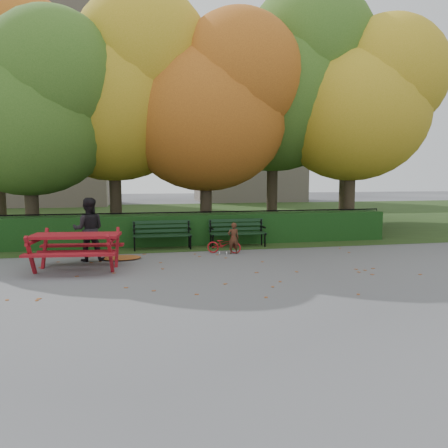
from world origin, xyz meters
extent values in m
plane|color=slate|center=(0.00, 0.00, 0.00)|extent=(90.00, 90.00, 0.00)
plane|color=#203113|center=(0.00, 14.00, 0.01)|extent=(90.00, 90.00, 0.00)
cube|color=tan|center=(-9.00, 26.00, 7.50)|extent=(10.00, 7.00, 15.00)
cube|color=tan|center=(8.00, 28.00, 6.00)|extent=(9.00, 6.00, 12.00)
cube|color=black|center=(0.00, 4.50, 0.50)|extent=(13.00, 0.90, 1.00)
cube|color=black|center=(0.00, 5.30, 0.08)|extent=(14.00, 0.04, 0.04)
cube|color=black|center=(0.00, 5.30, 1.00)|extent=(14.00, 0.04, 0.04)
cylinder|color=black|center=(-3.00, 5.30, 0.50)|extent=(0.03, 0.03, 1.00)
cylinder|color=black|center=(0.00, 5.30, 0.50)|extent=(0.03, 0.03, 1.00)
cylinder|color=black|center=(3.00, 5.30, 0.50)|extent=(0.03, 0.03, 1.00)
cylinder|color=black|center=(6.50, 5.30, 0.50)|extent=(0.03, 0.03, 1.00)
cylinder|color=black|center=(-5.50, 5.80, 1.31)|extent=(0.44, 0.44, 2.62)
ellipsoid|color=#30551A|center=(-5.50, 5.80, 4.12)|extent=(5.60, 5.60, 5.04)
sphere|color=#30551A|center=(-4.52, 5.10, 5.38)|extent=(4.20, 4.20, 4.20)
cylinder|color=black|center=(-2.80, 7.00, 1.57)|extent=(0.44, 0.44, 3.15)
ellipsoid|color=#9A8214|center=(-2.80, 7.00, 4.95)|extent=(6.40, 6.40, 5.76)
sphere|color=#9A8214|center=(-1.68, 6.20, 6.39)|extent=(4.80, 4.80, 4.80)
cylinder|color=black|center=(0.50, 6.20, 1.40)|extent=(0.44, 0.44, 2.80)
ellipsoid|color=brown|center=(0.50, 6.20, 4.40)|extent=(6.00, 6.00, 5.40)
sphere|color=brown|center=(1.55, 5.45, 5.75)|extent=(4.50, 4.50, 4.50)
cylinder|color=black|center=(3.50, 7.50, 1.75)|extent=(0.44, 0.44, 3.50)
ellipsoid|color=#30551A|center=(3.50, 7.50, 5.50)|extent=(6.80, 6.80, 6.12)
sphere|color=#30551A|center=(4.69, 6.65, 7.03)|extent=(5.10, 5.10, 5.10)
cylinder|color=black|center=(6.20, 6.00, 1.49)|extent=(0.44, 0.44, 2.97)
ellipsoid|color=#9A8214|center=(6.20, 6.00, 4.68)|extent=(5.80, 5.80, 5.22)
sphere|color=#9A8214|center=(7.21, 5.28, 5.98)|extent=(4.35, 4.35, 4.35)
cylinder|color=black|center=(-7.50, 9.50, 1.66)|extent=(0.44, 0.44, 3.32)
sphere|color=brown|center=(-6.35, 8.68, 6.71)|extent=(4.95, 4.95, 4.95)
cylinder|color=black|center=(8.00, 10.00, 1.57)|extent=(0.44, 0.44, 3.15)
ellipsoid|color=#30551A|center=(8.00, 10.00, 4.95)|extent=(6.00, 6.00, 5.40)
sphere|color=#30551A|center=(9.05, 9.25, 6.30)|extent=(4.50, 4.50, 4.50)
cube|color=black|center=(-1.30, 3.42, 0.44)|extent=(1.80, 0.12, 0.04)
cube|color=black|center=(-1.30, 3.60, 0.44)|extent=(1.80, 0.12, 0.04)
cube|color=black|center=(-1.30, 3.78, 0.44)|extent=(1.80, 0.12, 0.04)
cube|color=black|center=(-1.30, 3.87, 0.55)|extent=(1.80, 0.05, 0.10)
cube|color=black|center=(-1.30, 3.87, 0.70)|extent=(1.80, 0.05, 0.10)
cube|color=black|center=(-1.30, 3.87, 0.83)|extent=(1.80, 0.05, 0.10)
cube|color=black|center=(-2.15, 3.60, 0.42)|extent=(0.05, 0.55, 0.06)
cube|color=black|center=(-2.15, 3.87, 0.65)|extent=(0.05, 0.05, 0.41)
cylinder|color=black|center=(-2.15, 3.42, 0.22)|extent=(0.05, 0.05, 0.44)
cylinder|color=black|center=(-2.15, 3.78, 0.22)|extent=(0.05, 0.05, 0.44)
cube|color=black|center=(-2.15, 3.62, 0.62)|extent=(0.05, 0.45, 0.04)
cube|color=black|center=(-0.45, 3.60, 0.42)|extent=(0.05, 0.55, 0.06)
cube|color=black|center=(-0.45, 3.87, 0.65)|extent=(0.05, 0.05, 0.41)
cylinder|color=black|center=(-0.45, 3.42, 0.22)|extent=(0.05, 0.05, 0.44)
cylinder|color=black|center=(-0.45, 3.78, 0.22)|extent=(0.05, 0.05, 0.44)
cube|color=black|center=(-0.45, 3.62, 0.62)|extent=(0.05, 0.45, 0.04)
cube|color=black|center=(1.10, 3.42, 0.44)|extent=(1.80, 0.12, 0.04)
cube|color=black|center=(1.10, 3.60, 0.44)|extent=(1.80, 0.12, 0.04)
cube|color=black|center=(1.10, 3.78, 0.44)|extent=(1.80, 0.12, 0.04)
cube|color=black|center=(1.10, 3.87, 0.55)|extent=(1.80, 0.05, 0.10)
cube|color=black|center=(1.10, 3.87, 0.70)|extent=(1.80, 0.05, 0.10)
cube|color=black|center=(1.10, 3.87, 0.83)|extent=(1.80, 0.05, 0.10)
cube|color=black|center=(0.25, 3.60, 0.42)|extent=(0.05, 0.55, 0.06)
cube|color=black|center=(0.25, 3.87, 0.65)|extent=(0.05, 0.05, 0.41)
cylinder|color=black|center=(0.25, 3.42, 0.22)|extent=(0.05, 0.05, 0.44)
cylinder|color=black|center=(0.25, 3.78, 0.22)|extent=(0.05, 0.05, 0.44)
cube|color=black|center=(0.25, 3.62, 0.62)|extent=(0.05, 0.45, 0.04)
cube|color=black|center=(1.95, 3.60, 0.42)|extent=(0.05, 0.55, 0.06)
cube|color=black|center=(1.95, 3.87, 0.65)|extent=(0.05, 0.05, 0.41)
cylinder|color=black|center=(1.95, 3.42, 0.22)|extent=(0.05, 0.05, 0.44)
cylinder|color=black|center=(1.95, 3.78, 0.22)|extent=(0.05, 0.05, 0.44)
cube|color=black|center=(1.95, 3.62, 0.62)|extent=(0.05, 0.45, 0.04)
cube|color=maroon|center=(-3.53, 1.05, 0.85)|extent=(2.14, 1.09, 0.07)
cube|color=maroon|center=(-3.61, 0.36, 0.50)|extent=(2.08, 0.52, 0.06)
cube|color=maroon|center=(-3.46, 1.73, 0.50)|extent=(2.08, 0.52, 0.06)
cube|color=maroon|center=(-4.48, 0.64, 0.46)|extent=(0.14, 0.60, 1.00)
cube|color=maroon|center=(-4.36, 1.66, 0.46)|extent=(0.14, 0.60, 1.00)
cube|color=maroon|center=(-4.42, 1.15, 0.76)|extent=(0.24, 1.54, 0.07)
cube|color=maroon|center=(-2.71, 0.43, 0.46)|extent=(0.14, 0.60, 1.00)
cube|color=maroon|center=(-2.59, 1.46, 0.46)|extent=(0.14, 0.60, 1.00)
cube|color=maroon|center=(-2.65, 0.94, 0.76)|extent=(0.24, 1.54, 0.07)
cube|color=maroon|center=(-3.53, 1.05, 0.46)|extent=(1.83, 0.28, 0.07)
ellipsoid|color=brown|center=(-2.52, 2.27, 0.04)|extent=(1.23, 0.99, 0.08)
imported|color=#422215|center=(0.68, 2.43, 0.46)|extent=(0.34, 0.22, 0.92)
imported|color=black|center=(-3.34, 2.19, 0.85)|extent=(0.83, 0.65, 1.70)
imported|color=#A60F18|center=(0.44, 2.58, 0.26)|extent=(1.06, 0.67, 0.53)
camera|label=1|loc=(-2.16, -9.85, 2.30)|focal=35.00mm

